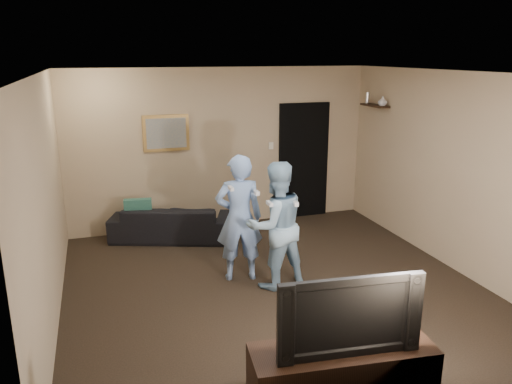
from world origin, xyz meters
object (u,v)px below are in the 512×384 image
object	(u,v)px
sofa	(172,222)
wii_player_right	(276,225)
tv_console	(342,377)
television	(345,311)
wii_player_left	(239,218)

from	to	relation	value
sofa	wii_player_right	size ratio (longest dim) A/B	1.18
tv_console	television	bearing A→B (deg)	0.00
tv_console	television	world-z (taller)	television
tv_console	television	xyz separation A→B (m)	(0.00, 0.00, 0.60)
sofa	wii_player_left	xyz separation A→B (m)	(0.60, -1.69, 0.54)
television	wii_player_right	bearing A→B (deg)	90.23
sofa	tv_console	bearing A→B (deg)	119.60
wii_player_right	sofa	bearing A→B (deg)	115.48
television	wii_player_right	size ratio (longest dim) A/B	0.73
television	sofa	bearing A→B (deg)	105.99
tv_console	wii_player_right	size ratio (longest dim) A/B	0.95
sofa	tv_console	xyz separation A→B (m)	(0.74, -4.26, -0.02)
television	wii_player_right	xyz separation A→B (m)	(0.23, 2.23, -0.06)
tv_console	wii_player_right	bearing A→B (deg)	90.23
wii_player_right	wii_player_left	bearing A→B (deg)	137.14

